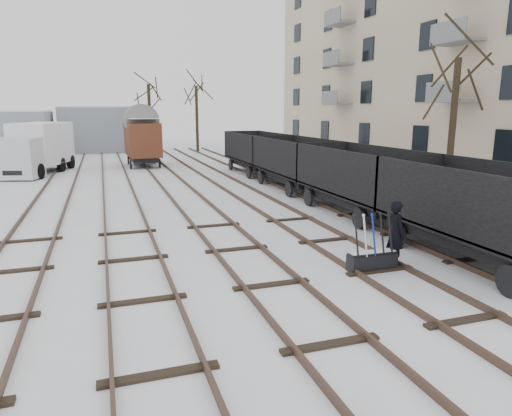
{
  "coord_description": "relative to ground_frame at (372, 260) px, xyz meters",
  "views": [
    {
      "loc": [
        -3.62,
        -9.61,
        4.11
      ],
      "look_at": [
        0.69,
        3.22,
        1.2
      ],
      "focal_mm": 32.0,
      "sensor_mm": 36.0,
      "label": 1
    }
  ],
  "objects": [
    {
      "name": "tree_near",
      "position": [
        8.33,
        6.9,
        2.88
      ],
      "size": [
        0.3,
        0.3,
        6.33
      ],
      "primitive_type": "cylinder",
      "color": "black",
      "rests_on": "ground"
    },
    {
      "name": "worker",
      "position": [
        0.75,
        0.1,
        0.61
      ],
      "size": [
        0.44,
        0.66,
        1.8
      ],
      "primitive_type": "imported",
      "rotation": [
        0.0,
        0.0,
        1.55
      ],
      "color": "black",
      "rests_on": "ground"
    },
    {
      "name": "box_van_wagon",
      "position": [
        -3.64,
        25.35,
        1.79
      ],
      "size": [
        2.64,
        4.74,
        3.55
      ],
      "rotation": [
        0.0,
        0.0,
        0.04
      ],
      "color": "black",
      "rests_on": "ground"
    },
    {
      "name": "lorry",
      "position": [
        -10.52,
        23.13,
        1.42
      ],
      "size": [
        3.75,
        7.61,
        3.31
      ],
      "rotation": [
        0.0,
        0.0,
        -0.29
      ],
      "color": "black",
      "rests_on": "ground"
    },
    {
      "name": "apartment_block",
      "position": [
        17.08,
        13.8,
        7.76
      ],
      "size": [
        10.12,
        45.0,
        16.1
      ],
      "color": "beige",
      "rests_on": "ground"
    },
    {
      "name": "panel_van",
      "position": [
        -11.05,
        32.08,
        0.83
      ],
      "size": [
        3.71,
        5.3,
        2.15
      ],
      "rotation": [
        0.0,
        0.0,
        0.37
      ],
      "color": "white",
      "rests_on": "ground"
    },
    {
      "name": "freight_wagon_b",
      "position": [
        3.13,
        5.94,
        0.74
      ],
      "size": [
        2.62,
        6.54,
        2.67
      ],
      "color": "black",
      "rests_on": "ground"
    },
    {
      "name": "shed_right",
      "position": [
        -6.87,
        39.8,
        1.96
      ],
      "size": [
        7.0,
        6.0,
        4.5
      ],
      "color": "gray",
      "rests_on": "ground"
    },
    {
      "name": "ground_frame",
      "position": [
        0.0,
        0.0,
        0.0
      ],
      "size": [
        1.31,
        0.44,
        1.49
      ],
      "rotation": [
        0.0,
        0.0,
        -0.02
      ],
      "color": "black",
      "rests_on": "ground"
    },
    {
      "name": "tracks",
      "position": [
        -2.87,
        13.48,
        -0.21
      ],
      "size": [
        13.9,
        52.0,
        0.16
      ],
      "color": "black",
      "rests_on": "ground"
    },
    {
      "name": "freight_wagon_d",
      "position": [
        3.13,
        18.74,
        0.74
      ],
      "size": [
        2.62,
        6.54,
        2.67
      ],
      "color": "black",
      "rests_on": "ground"
    },
    {
      "name": "ground",
      "position": [
        -2.87,
        -0.2,
        -0.28
      ],
      "size": [
        120.0,
        120.0,
        0.0
      ],
      "primitive_type": "plane",
      "color": "white",
      "rests_on": "ground"
    },
    {
      "name": "tree_far_right",
      "position": [
        2.53,
        35.4,
        2.94
      ],
      "size": [
        0.3,
        0.3,
        6.46
      ],
      "primitive_type": "cylinder",
      "color": "black",
      "rests_on": "ground"
    },
    {
      "name": "freight_wagon_a",
      "position": [
        3.13,
        -0.46,
        0.74
      ],
      "size": [
        2.62,
        6.54,
        2.67
      ],
      "color": "black",
      "rests_on": "ground"
    },
    {
      "name": "freight_wagon_c",
      "position": [
        3.13,
        12.34,
        0.74
      ],
      "size": [
        2.62,
        6.54,
        2.67
      ],
      "color": "black",
      "rests_on": "ground"
    },
    {
      "name": "tree_far_left",
      "position": [
        -2.15,
        33.98,
        2.94
      ],
      "size": [
        0.3,
        0.3,
        6.44
      ],
      "primitive_type": "cylinder",
      "color": "black",
      "rests_on": "ground"
    }
  ]
}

